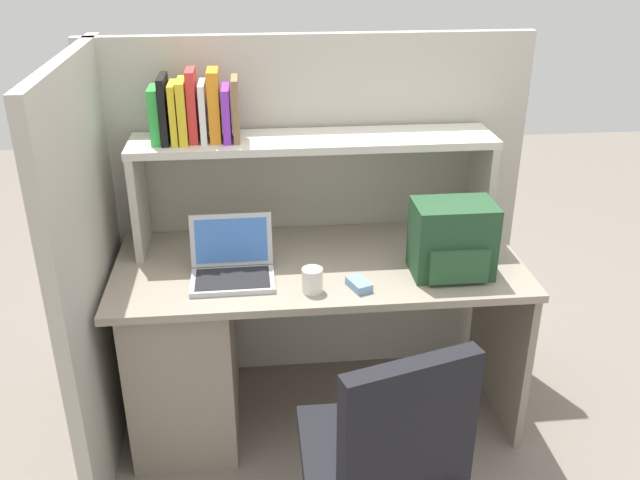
{
  "coord_description": "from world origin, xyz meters",
  "views": [
    {
      "loc": [
        -0.24,
        -2.42,
        1.97
      ],
      "look_at": [
        0.0,
        -0.05,
        0.85
      ],
      "focal_mm": 38.9,
      "sensor_mm": 36.0,
      "label": 1
    }
  ],
  "objects_px": {
    "computer_mouse": "(359,284)",
    "paper_cup": "(312,280)",
    "laptop": "(232,265)",
    "backpack": "(453,240)"
  },
  "relations": [
    {
      "from": "paper_cup",
      "to": "backpack",
      "type": "bearing_deg",
      "value": 9.76
    },
    {
      "from": "computer_mouse",
      "to": "paper_cup",
      "type": "height_order",
      "value": "paper_cup"
    },
    {
      "from": "laptop",
      "to": "computer_mouse",
      "type": "bearing_deg",
      "value": -16.57
    },
    {
      "from": "laptop",
      "to": "computer_mouse",
      "type": "relative_size",
      "value": 3.01
    },
    {
      "from": "backpack",
      "to": "laptop",
      "type": "bearing_deg",
      "value": 176.53
    },
    {
      "from": "backpack",
      "to": "paper_cup",
      "type": "height_order",
      "value": "backpack"
    },
    {
      "from": "computer_mouse",
      "to": "paper_cup",
      "type": "bearing_deg",
      "value": 160.74
    },
    {
      "from": "laptop",
      "to": "backpack",
      "type": "relative_size",
      "value": 1.04
    },
    {
      "from": "laptop",
      "to": "backpack",
      "type": "height_order",
      "value": "backpack"
    },
    {
      "from": "laptop",
      "to": "computer_mouse",
      "type": "xyz_separation_m",
      "value": [
        0.46,
        -0.14,
        -0.03
      ]
    }
  ]
}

